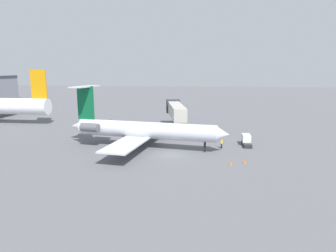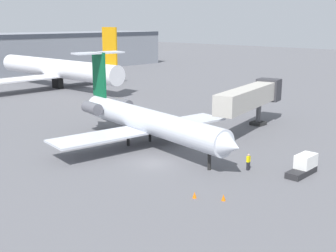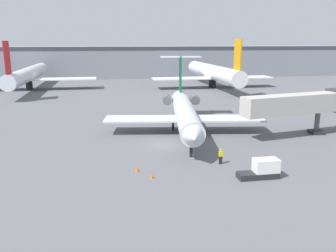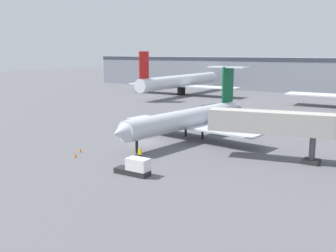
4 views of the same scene
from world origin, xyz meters
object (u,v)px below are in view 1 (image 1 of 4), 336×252
(baggage_tug_lead, at_px, (246,141))
(ground_crew_marshaller, at_px, (222,144))
(traffic_cone_near, at_px, (244,161))
(traffic_cone_mid, at_px, (230,163))
(regional_jet, at_px, (141,129))
(jet_bridge, at_px, (176,110))

(baggage_tug_lead, bearing_deg, ground_crew_marshaller, 121.67)
(baggage_tug_lead, height_order, traffic_cone_near, baggage_tug_lead)
(ground_crew_marshaller, height_order, traffic_cone_mid, ground_crew_marshaller)
(regional_jet, distance_m, traffic_cone_mid, 17.06)
(ground_crew_marshaller, xyz_separation_m, traffic_cone_near, (-7.89, -2.89, -0.58))
(ground_crew_marshaller, relative_size, traffic_cone_mid, 3.07)
(ground_crew_marshaller, distance_m, traffic_cone_near, 8.42)
(baggage_tug_lead, height_order, traffic_cone_mid, baggage_tug_lead)
(regional_jet, distance_m, jet_bridge, 16.71)
(baggage_tug_lead, xyz_separation_m, traffic_cone_near, (-10.68, 1.63, -0.56))
(jet_bridge, xyz_separation_m, baggage_tug_lead, (-12.20, -14.08, -3.71))
(regional_jet, height_order, ground_crew_marshaller, regional_jet)
(baggage_tug_lead, relative_size, traffic_cone_mid, 7.31)
(traffic_cone_mid, bearing_deg, jet_bridge, 23.26)
(regional_jet, xyz_separation_m, baggage_tug_lead, (3.87, -18.46, -2.38))
(jet_bridge, bearing_deg, traffic_cone_near, -151.44)
(jet_bridge, distance_m, ground_crew_marshaller, 18.16)
(ground_crew_marshaller, bearing_deg, baggage_tug_lead, -58.33)
(regional_jet, distance_m, baggage_tug_lead, 19.01)
(traffic_cone_near, relative_size, traffic_cone_mid, 1.00)
(ground_crew_marshaller, height_order, traffic_cone_near, ground_crew_marshaller)
(regional_jet, bearing_deg, jet_bridge, -15.23)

